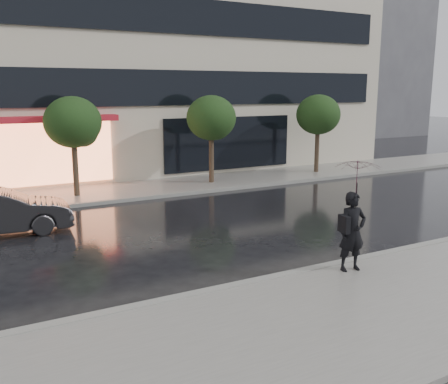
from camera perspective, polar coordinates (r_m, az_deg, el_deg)
ground at (r=12.82m, az=7.30°, el=-7.76°), size 120.00×120.00×0.00m
sidewalk_near at (r=10.54m, az=17.97°, el=-12.33°), size 60.00×4.50×0.12m
sidewalk_far at (r=21.64m, az=-8.81°, el=0.40°), size 60.00×3.50×0.12m
curb_near at (r=12.05m, az=10.13°, el=-8.79°), size 60.00×0.25×0.14m
curb_far at (r=20.04m, az=-7.09°, el=-0.43°), size 60.00×0.25×0.14m
bg_building_right at (r=50.38m, az=13.04°, el=15.68°), size 12.00×12.00×16.00m
tree_mid_west at (r=20.26m, az=-16.75°, el=7.45°), size 2.20×2.20×3.99m
tree_mid_east at (r=22.30m, az=-1.37°, el=8.28°), size 2.20×2.20×3.99m
tree_far_east at (r=25.61m, az=10.77°, el=8.52°), size 2.20×2.20×3.99m
pedestrian_with_umbrella at (r=11.67m, az=14.79°, el=-0.78°), size 1.16×1.18×2.59m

